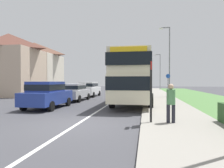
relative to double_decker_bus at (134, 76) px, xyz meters
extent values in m
plane|color=#424247|center=(-1.86, -7.94, -2.14)|extent=(120.00, 120.00, 0.00)
cube|color=silver|center=(-1.86, 0.06, -2.14)|extent=(0.14, 60.00, 0.01)
cube|color=gray|center=(2.34, -1.94, -2.08)|extent=(3.20, 68.00, 0.12)
cube|color=beige|center=(0.00, 0.00, -0.82)|extent=(2.50, 9.93, 1.65)
cube|color=beige|center=(0.00, 0.00, 0.78)|extent=(2.45, 9.73, 1.55)
cube|color=black|center=(0.00, 0.00, -0.49)|extent=(2.52, 9.97, 0.76)
cube|color=black|center=(0.00, 0.00, 0.86)|extent=(2.52, 9.97, 0.72)
cube|color=gold|center=(0.00, -4.91, 1.28)|extent=(2.00, 0.08, 0.44)
cylinder|color=black|center=(-1.25, 3.08, -1.64)|extent=(0.30, 1.00, 1.00)
cylinder|color=black|center=(1.25, 3.08, -1.64)|extent=(0.30, 1.00, 1.00)
cylinder|color=black|center=(-1.25, -2.73, -1.64)|extent=(0.30, 1.00, 1.00)
cylinder|color=black|center=(1.25, -2.73, -1.64)|extent=(0.30, 1.00, 1.00)
cube|color=navy|center=(-5.42, -3.45, -1.44)|extent=(1.81, 4.23, 0.80)
cube|color=navy|center=(-5.42, -3.66, -0.72)|extent=(1.60, 2.33, 0.65)
cube|color=black|center=(-5.42, -3.66, -0.75)|extent=(1.63, 2.35, 0.36)
cylinder|color=black|center=(-6.31, -2.14, -1.84)|extent=(0.20, 0.60, 0.60)
cylinder|color=black|center=(-4.53, -2.14, -1.84)|extent=(0.20, 0.60, 0.60)
cylinder|color=black|center=(-6.31, -4.76, -1.84)|extent=(0.20, 0.60, 0.60)
cylinder|color=black|center=(-4.53, -4.76, -1.84)|extent=(0.20, 0.60, 0.60)
cube|color=#B7B7BC|center=(-5.43, 1.57, -1.50)|extent=(1.84, 4.34, 0.69)
cube|color=#B7B7BC|center=(-5.43, 1.36, -0.87)|extent=(1.62, 2.39, 0.56)
cube|color=black|center=(-5.43, 1.36, -0.90)|extent=(1.66, 2.41, 0.32)
cylinder|color=black|center=(-6.33, 2.92, -1.84)|extent=(0.20, 0.60, 0.60)
cylinder|color=black|center=(-4.52, 2.92, -1.84)|extent=(0.20, 0.60, 0.60)
cylinder|color=black|center=(-6.33, 0.23, -1.84)|extent=(0.20, 0.60, 0.60)
cylinder|color=black|center=(-4.52, 0.23, -1.84)|extent=(0.20, 0.60, 0.60)
cube|color=silver|center=(-5.53, 6.70, -1.46)|extent=(1.84, 4.56, 0.77)
cube|color=silver|center=(-5.53, 6.47, -0.76)|extent=(1.62, 2.51, 0.63)
cube|color=black|center=(-5.53, 6.47, -0.79)|extent=(1.66, 2.54, 0.35)
cylinder|color=black|center=(-6.43, 8.11, -1.84)|extent=(0.20, 0.60, 0.60)
cylinder|color=black|center=(-4.62, 8.11, -1.84)|extent=(0.20, 0.60, 0.60)
cylinder|color=black|center=(-6.43, 5.28, -1.84)|extent=(0.20, 0.60, 0.60)
cylinder|color=black|center=(-4.62, 5.28, -1.84)|extent=(0.20, 0.60, 0.60)
cylinder|color=#23232D|center=(1.82, -7.53, -1.72)|extent=(0.14, 0.14, 0.85)
cylinder|color=#23232D|center=(2.02, -7.53, -1.72)|extent=(0.14, 0.14, 0.85)
cylinder|color=#518C56|center=(1.92, -7.53, -0.99)|extent=(0.34, 0.34, 0.60)
sphere|color=tan|center=(1.92, -7.53, -0.58)|extent=(0.22, 0.22, 0.22)
cylinder|color=black|center=(1.14, -7.55, -0.84)|extent=(0.09, 0.09, 2.60)
cube|color=red|center=(1.14, -7.55, 0.26)|extent=(0.04, 0.44, 0.32)
cube|color=black|center=(1.14, -7.53, -0.59)|extent=(0.06, 0.52, 0.68)
cylinder|color=slate|center=(3.23, 5.92, -1.09)|extent=(0.08, 0.08, 2.10)
cylinder|color=blue|center=(3.23, 5.92, 0.16)|extent=(0.44, 0.03, 0.44)
cylinder|color=slate|center=(3.43, 6.45, 1.62)|extent=(0.12, 0.12, 7.53)
cube|color=slate|center=(2.98, 6.45, 5.34)|extent=(0.90, 0.10, 0.10)
cube|color=silver|center=(2.53, 6.45, 5.27)|extent=(0.36, 0.20, 0.14)
cylinder|color=slate|center=(3.73, 24.83, 1.37)|extent=(0.12, 0.12, 7.02)
cube|color=slate|center=(3.28, 24.83, 4.83)|extent=(0.90, 0.10, 0.10)
cube|color=silver|center=(2.83, 24.83, 4.76)|extent=(0.36, 0.20, 0.14)
cube|color=#C1A88E|center=(-15.20, 5.92, 0.63)|extent=(6.89, 5.54, 5.55)
pyramid|color=brown|center=(-15.20, 5.92, 4.35)|extent=(6.89, 5.54, 1.90)
cube|color=beige|center=(-15.20, 11.57, 0.63)|extent=(6.89, 5.54, 5.55)
pyramid|color=brown|center=(-15.20, 11.57, 4.35)|extent=(6.89, 5.54, 1.90)
camera|label=1|loc=(0.92, -15.85, -0.36)|focal=32.48mm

